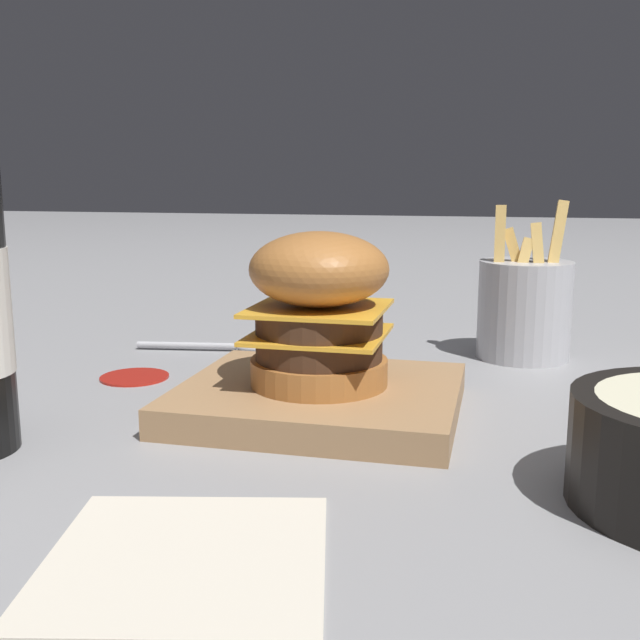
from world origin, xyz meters
TOP-DOWN VIEW (x-y plane):
  - ground_plane at (0.00, 0.00)m, footprint 6.00×6.00m
  - serving_board at (-0.01, -0.02)m, footprint 0.21×0.19m
  - burger at (-0.01, -0.02)m, footprint 0.10×0.10m
  - fries_basket at (0.15, 0.20)m, footprint 0.09×0.09m
  - spoon at (-0.14, 0.16)m, footprint 0.14×0.04m
  - ketchup_puddle at (-0.19, 0.04)m, footprint 0.06×0.06m
  - parchment_square at (-0.01, -0.25)m, footprint 0.16×0.16m

SIDE VIEW (x-z plane):
  - ground_plane at x=0.00m, z-range 0.00..0.00m
  - parchment_square at x=-0.01m, z-range 0.00..0.00m
  - ketchup_puddle at x=-0.19m, z-range 0.00..0.00m
  - spoon at x=-0.14m, z-range 0.00..0.01m
  - serving_board at x=-0.01m, z-range 0.00..0.02m
  - fries_basket at x=0.15m, z-range -0.03..0.13m
  - burger at x=-0.01m, z-range 0.02..0.14m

